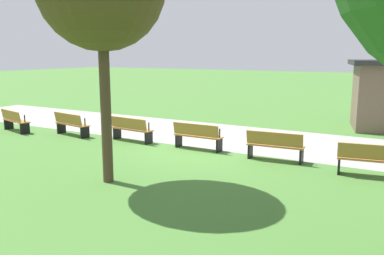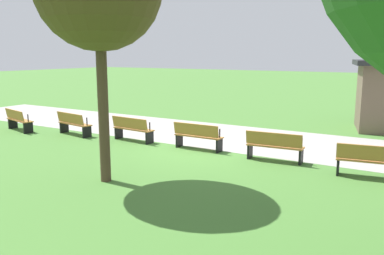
% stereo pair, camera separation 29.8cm
% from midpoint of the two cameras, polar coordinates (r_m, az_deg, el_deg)
% --- Properties ---
extents(ground_plane, '(120.00, 120.00, 0.00)m').
position_cam_midpoint_polar(ground_plane, '(13.46, 0.27, -3.07)').
color(ground_plane, '#477A33').
extents(path_paving, '(30.62, 4.57, 0.01)m').
position_cam_midpoint_polar(path_paving, '(15.59, 4.74, -1.23)').
color(path_paving, '#A39E99').
rests_on(path_paving, ground).
extents(bench_0, '(1.71, 0.85, 0.89)m').
position_cam_midpoint_polar(bench_0, '(17.92, -24.09, 0.93)').
color(bench_0, '#B27538').
rests_on(bench_0, ground).
extents(bench_1, '(1.70, 0.73, 0.89)m').
position_cam_midpoint_polar(bench_1, '(16.25, -17.12, 0.49)').
color(bench_1, '#B27538').
rests_on(bench_1, ground).
extents(bench_2, '(1.68, 0.60, 0.89)m').
position_cam_midpoint_polar(bench_2, '(14.70, -9.13, -0.19)').
color(bench_2, '#B27538').
rests_on(bench_2, ground).
extents(bench_3, '(1.65, 0.47, 0.89)m').
position_cam_midpoint_polar(bench_3, '(13.30, 0.13, -1.16)').
color(bench_3, '#B27538').
rests_on(bench_3, ground).
extents(bench_4, '(1.68, 0.60, 0.89)m').
position_cam_midpoint_polar(bench_4, '(12.13, 10.88, -2.48)').
color(bench_4, '#B27538').
rests_on(bench_4, ground).
extents(bench_5, '(1.70, 0.73, 0.89)m').
position_cam_midpoint_polar(bench_5, '(11.27, 23.17, -4.14)').
color(bench_5, '#B27538').
rests_on(bench_5, ground).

